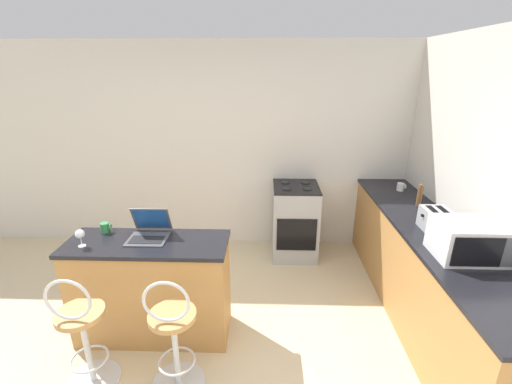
# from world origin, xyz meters

# --- Properties ---
(wall_back) EXTENTS (12.00, 0.06, 2.60)m
(wall_back) POSITION_xyz_m (0.00, 2.42, 1.30)
(wall_back) COLOR silver
(wall_back) RESTS_ON ground_plane
(breakfast_bar) EXTENTS (1.34, 0.50, 0.93)m
(breakfast_bar) POSITION_xyz_m (-0.33, 0.62, 0.46)
(breakfast_bar) COLOR #B27C42
(breakfast_bar) RESTS_ON ground_plane
(counter_right) EXTENTS (0.62, 2.92, 0.93)m
(counter_right) POSITION_xyz_m (2.15, 0.95, 0.46)
(counter_right) COLOR #B27C42
(counter_right) RESTS_ON ground_plane
(bar_stool_near) EXTENTS (0.40, 0.40, 0.99)m
(bar_stool_near) POSITION_xyz_m (-0.66, 0.06, 0.46)
(bar_stool_near) COLOR silver
(bar_stool_near) RESTS_ON ground_plane
(bar_stool_far) EXTENTS (0.40, 0.40, 0.99)m
(bar_stool_far) POSITION_xyz_m (-0.00, 0.06, 0.46)
(bar_stool_far) COLOR silver
(bar_stool_far) RESTS_ON ground_plane
(laptop) EXTENTS (0.32, 0.32, 0.24)m
(laptop) POSITION_xyz_m (-0.33, 0.71, 0.99)
(laptop) COLOR #47474C
(laptop) RESTS_ON breakfast_bar
(microwave) EXTENTS (0.49, 0.37, 0.28)m
(microwave) POSITION_xyz_m (2.18, 0.46, 1.07)
(microwave) COLOR silver
(microwave) RESTS_ON counter_right
(toaster) EXTENTS (0.24, 0.24, 0.20)m
(toaster) POSITION_xyz_m (2.15, 0.92, 1.02)
(toaster) COLOR #9EA3A8
(toaster) RESTS_ON counter_right
(stove_range) EXTENTS (0.55, 0.60, 0.93)m
(stove_range) POSITION_xyz_m (1.02, 2.08, 0.46)
(stove_range) COLOR #9EA3A8
(stove_range) RESTS_ON ground_plane
(mug_green) EXTENTS (0.09, 0.07, 0.09)m
(mug_green) POSITION_xyz_m (-0.74, 0.78, 0.97)
(mug_green) COLOR #338447
(mug_green) RESTS_ON breakfast_bar
(pepper_mill) EXTENTS (0.05, 0.05, 0.24)m
(pepper_mill) POSITION_xyz_m (2.24, 1.50, 1.04)
(pepper_mill) COLOR brown
(pepper_mill) RESTS_ON counter_right
(mug_white) EXTENTS (0.10, 0.08, 0.09)m
(mug_white) POSITION_xyz_m (2.22, 1.95, 0.97)
(mug_white) COLOR white
(mug_white) RESTS_ON counter_right
(wine_glass_short) EXTENTS (0.07, 0.07, 0.15)m
(wine_glass_short) POSITION_xyz_m (-0.83, 0.53, 1.03)
(wine_glass_short) COLOR silver
(wine_glass_short) RESTS_ON breakfast_bar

